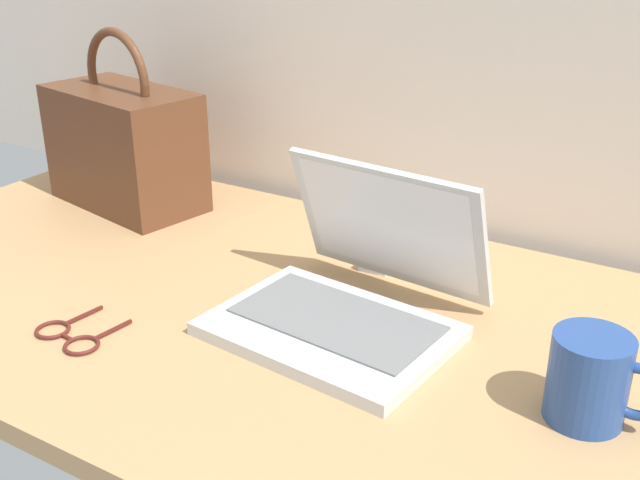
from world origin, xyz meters
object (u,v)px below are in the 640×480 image
Objects in this scene: eyeglasses at (69,336)px; handbag at (124,145)px; coffee_mug at (591,379)px; laptop at (351,292)px; remote_control_far at (390,248)px.

eyeglasses is 0.35× the size of handbag.
eyeglasses is (-0.63, -0.18, -0.05)m from coffee_mug.
eyeglasses is at bearing -55.16° from handbag.
laptop is 2.86× the size of eyeglasses.
laptop reaches higher than eyeglasses.
coffee_mug is at bearing -14.47° from handbag.
laptop is 2.03× the size of remote_control_far.
eyeglasses is at bearing -164.18° from coffee_mug.
handbag is at bearing -175.30° from remote_control_far.
handbag is at bearing 124.84° from eyeglasses.
handbag reaches higher than eyeglasses.
handbag is at bearing 162.75° from laptop.
remote_control_far is at bearing 102.66° from laptop.
eyeglasses is 0.52m from handbag.
laptop reaches higher than coffee_mug.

